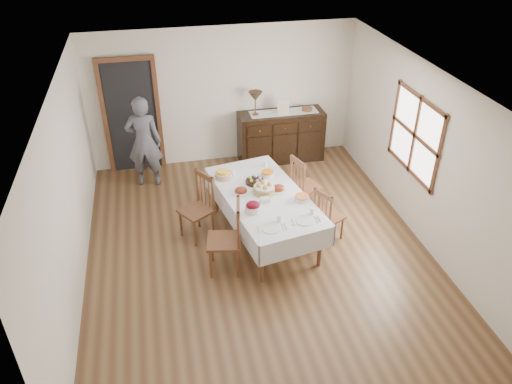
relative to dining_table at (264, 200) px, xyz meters
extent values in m
plane|color=brown|center=(-0.16, -0.29, -0.68)|extent=(6.00, 6.00, 0.00)
cube|color=silver|center=(-0.16, -0.29, 1.92)|extent=(5.00, 6.00, 0.02)
cube|color=silver|center=(-0.16, 2.71, 0.62)|extent=(5.00, 0.02, 2.60)
cube|color=silver|center=(-0.16, -3.29, 0.62)|extent=(5.00, 0.02, 2.60)
cube|color=silver|center=(-2.66, -0.29, 0.62)|extent=(0.02, 6.00, 2.60)
cube|color=silver|center=(2.34, -0.29, 0.62)|extent=(0.02, 6.00, 2.60)
cube|color=white|center=(2.32, 0.01, 0.82)|extent=(0.02, 1.30, 1.10)
cube|color=brown|center=(2.31, 0.01, 0.82)|extent=(0.03, 1.46, 1.26)
cube|color=black|center=(-1.86, 2.67, 0.37)|extent=(0.90, 0.06, 2.10)
cube|color=brown|center=(-1.86, 2.65, 0.37)|extent=(1.04, 0.08, 2.18)
cube|color=silver|center=(0.00, 0.00, 0.07)|extent=(1.48, 2.36, 0.04)
cylinder|color=brown|center=(-0.27, -1.01, -0.32)|extent=(0.06, 0.06, 0.71)
cylinder|color=brown|center=(0.62, -0.85, -0.32)|extent=(0.06, 0.06, 0.71)
cylinder|color=brown|center=(-0.62, 0.85, -0.32)|extent=(0.06, 0.06, 0.71)
cylinder|color=brown|center=(0.27, 1.01, -0.32)|extent=(0.06, 0.06, 0.71)
cube|color=silver|center=(-0.55, -0.10, -0.08)|extent=(0.43, 2.20, 0.34)
cube|color=silver|center=(0.55, 0.10, -0.08)|extent=(0.43, 2.20, 0.34)
cube|color=silver|center=(0.20, -1.09, -0.08)|extent=(1.12, 0.23, 0.34)
cube|color=silver|center=(-0.20, 1.09, -0.08)|extent=(1.12, 0.23, 0.34)
cube|color=brown|center=(-0.72, -0.63, -0.18)|extent=(0.54, 0.54, 0.04)
cylinder|color=brown|center=(-0.87, -0.42, -0.44)|extent=(0.04, 0.04, 0.47)
cylinder|color=brown|center=(-0.94, -0.78, -0.44)|extent=(0.04, 0.04, 0.47)
cylinder|color=brown|center=(-0.50, -0.48, -0.44)|extent=(0.04, 0.04, 0.47)
cylinder|color=brown|center=(-0.57, -0.85, -0.44)|extent=(0.04, 0.04, 0.47)
cylinder|color=brown|center=(-0.48, -0.48, 0.12)|extent=(0.04, 0.04, 0.61)
cylinder|color=brown|center=(-0.55, -0.86, 0.12)|extent=(0.04, 0.04, 0.61)
cube|color=brown|center=(-0.51, -0.67, 0.38)|extent=(0.12, 0.44, 0.09)
cylinder|color=brown|center=(-0.50, -0.57, 0.10)|extent=(0.02, 0.02, 0.50)
cylinder|color=brown|center=(-0.51, -0.67, 0.10)|extent=(0.02, 0.02, 0.50)
cylinder|color=brown|center=(-0.53, -0.77, 0.10)|extent=(0.02, 0.02, 0.50)
cube|color=brown|center=(-1.01, 0.23, -0.21)|extent=(0.60, 0.60, 0.04)
cylinder|color=brown|center=(-1.25, 0.29, -0.45)|extent=(0.04, 0.04, 0.45)
cylinder|color=brown|center=(-1.06, -0.01, -0.45)|extent=(0.04, 0.04, 0.45)
cylinder|color=brown|center=(-0.95, 0.47, -0.45)|extent=(0.04, 0.04, 0.45)
cylinder|color=brown|center=(-0.76, 0.17, -0.45)|extent=(0.04, 0.04, 0.45)
cylinder|color=brown|center=(-0.94, 0.49, 0.08)|extent=(0.04, 0.04, 0.58)
cylinder|color=brown|center=(-0.74, 0.17, 0.08)|extent=(0.04, 0.04, 0.58)
cube|color=brown|center=(-0.84, 0.33, 0.33)|extent=(0.26, 0.38, 0.08)
cylinder|color=brown|center=(-0.89, 0.41, 0.06)|extent=(0.02, 0.02, 0.48)
cylinder|color=brown|center=(-0.84, 0.33, 0.06)|extent=(0.02, 0.02, 0.48)
cylinder|color=brown|center=(-0.79, 0.25, 0.06)|extent=(0.02, 0.02, 0.48)
cube|color=brown|center=(0.95, -0.26, -0.27)|extent=(0.51, 0.51, 0.04)
cylinder|color=brown|center=(1.15, -0.33, -0.49)|extent=(0.03, 0.03, 0.38)
cylinder|color=brown|center=(1.01, -0.06, -0.49)|extent=(0.03, 0.03, 0.38)
cylinder|color=brown|center=(0.89, -0.47, -0.49)|extent=(0.03, 0.03, 0.38)
cylinder|color=brown|center=(0.74, -0.20, -0.49)|extent=(0.03, 0.03, 0.38)
cylinder|color=brown|center=(0.87, -0.49, -0.02)|extent=(0.04, 0.04, 0.50)
cylinder|color=brown|center=(0.72, -0.20, -0.02)|extent=(0.04, 0.04, 0.50)
cube|color=brown|center=(0.80, -0.34, 0.19)|extent=(0.20, 0.33, 0.07)
cylinder|color=brown|center=(0.84, -0.41, -0.04)|extent=(0.02, 0.02, 0.41)
cylinder|color=brown|center=(0.80, -0.34, -0.04)|extent=(0.02, 0.02, 0.41)
cylinder|color=brown|center=(0.76, -0.27, -0.04)|extent=(0.02, 0.02, 0.41)
cube|color=brown|center=(0.85, 0.59, -0.23)|extent=(0.52, 0.52, 0.04)
cylinder|color=brown|center=(1.06, 0.48, -0.46)|extent=(0.04, 0.04, 0.43)
cylinder|color=brown|center=(0.96, 0.80, -0.46)|extent=(0.04, 0.04, 0.43)
cylinder|color=brown|center=(0.74, 0.38, -0.46)|extent=(0.04, 0.04, 0.43)
cylinder|color=brown|center=(0.64, 0.70, -0.46)|extent=(0.04, 0.04, 0.43)
cylinder|color=brown|center=(0.73, 0.36, 0.05)|extent=(0.04, 0.04, 0.55)
cylinder|color=brown|center=(0.62, 0.70, 0.05)|extent=(0.04, 0.04, 0.55)
cube|color=brown|center=(0.67, 0.53, 0.28)|extent=(0.16, 0.39, 0.08)
cylinder|color=brown|center=(0.70, 0.44, 0.03)|extent=(0.02, 0.02, 0.46)
cylinder|color=brown|center=(0.67, 0.53, 0.03)|extent=(0.02, 0.02, 0.46)
cylinder|color=brown|center=(0.64, 0.61, 0.03)|extent=(0.02, 0.02, 0.46)
cube|color=black|center=(0.90, 2.43, -0.18)|extent=(1.64, 0.55, 0.99)
cube|color=black|center=(0.41, 2.15, 0.11)|extent=(0.46, 0.02, 0.20)
sphere|color=brown|center=(0.41, 2.13, 0.11)|extent=(0.03, 0.03, 0.03)
cube|color=black|center=(0.90, 2.15, 0.11)|extent=(0.46, 0.02, 0.20)
sphere|color=brown|center=(0.90, 2.13, 0.11)|extent=(0.03, 0.03, 0.03)
cube|color=black|center=(1.40, 2.15, 0.11)|extent=(0.46, 0.02, 0.20)
sphere|color=brown|center=(1.40, 2.13, 0.11)|extent=(0.03, 0.03, 0.03)
imported|color=#555762|center=(-1.69, 2.02, 0.22)|extent=(0.61, 0.44, 1.79)
cylinder|color=olive|center=(0.01, 0.05, 0.14)|extent=(0.33, 0.33, 0.10)
cylinder|color=white|center=(0.01, 0.05, 0.20)|extent=(0.29, 0.29, 0.02)
sphere|color=#C4843B|center=(0.09, 0.05, 0.23)|extent=(0.08, 0.08, 0.08)
sphere|color=#C4843B|center=(0.01, 0.13, 0.23)|extent=(0.08, 0.08, 0.08)
sphere|color=#C4843B|center=(-0.07, 0.05, 0.23)|extent=(0.08, 0.08, 0.08)
sphere|color=#C4843B|center=(0.01, -0.03, 0.23)|extent=(0.08, 0.08, 0.08)
cylinder|color=black|center=(-0.06, 0.36, 0.11)|extent=(0.29, 0.29, 0.05)
ellipsoid|color=pink|center=(0.02, 0.36, 0.16)|extent=(0.05, 0.05, 0.06)
ellipsoid|color=#74B6E8|center=(-0.04, 0.43, 0.16)|extent=(0.05, 0.05, 0.06)
ellipsoid|color=#92C86B|center=(-0.13, 0.41, 0.16)|extent=(0.05, 0.05, 0.06)
ellipsoid|color=gold|center=(-0.13, 0.31, 0.16)|extent=(0.05, 0.05, 0.06)
ellipsoid|color=#BC8DE7|center=(-0.04, 0.28, 0.16)|extent=(0.05, 0.05, 0.06)
cylinder|color=silver|center=(-0.33, 0.13, 0.10)|extent=(0.29, 0.29, 0.01)
ellipsoid|color=maroon|center=(-0.33, 0.13, 0.13)|extent=(0.19, 0.16, 0.11)
cylinder|color=silver|center=(0.24, 0.07, 0.10)|extent=(0.28, 0.28, 0.01)
ellipsoid|color=maroon|center=(0.24, 0.07, 0.13)|extent=(0.19, 0.16, 0.11)
cylinder|color=silver|center=(-0.26, -0.40, 0.13)|extent=(0.21, 0.21, 0.09)
ellipsoid|color=#590815|center=(-0.26, -0.40, 0.20)|extent=(0.20, 0.17, 0.11)
cylinder|color=silver|center=(0.17, 0.52, 0.12)|extent=(0.20, 0.20, 0.06)
cylinder|color=orange|center=(0.17, 0.52, 0.16)|extent=(0.18, 0.18, 0.03)
cylinder|color=tan|center=(-0.51, 0.61, 0.14)|extent=(0.27, 0.27, 0.09)
cylinder|color=yellow|center=(-0.51, 0.61, 0.20)|extent=(0.20, 0.20, 0.04)
cylinder|color=silver|center=(0.51, -0.26, 0.12)|extent=(0.21, 0.21, 0.05)
cylinder|color=#D7753C|center=(0.51, -0.26, 0.15)|extent=(0.20, 0.20, 0.02)
cube|color=silver|center=(-0.03, -0.20, 0.13)|extent=(0.15, 0.11, 0.07)
cylinder|color=silver|center=(-0.10, -0.86, 0.10)|extent=(0.25, 0.25, 0.01)
cube|color=white|center=(-0.27, -0.86, 0.09)|extent=(0.10, 0.13, 0.01)
cube|color=silver|center=(-0.27, -0.86, 0.10)|extent=(0.04, 0.16, 0.01)
cube|color=silver|center=(0.06, -0.86, 0.09)|extent=(0.05, 0.18, 0.01)
cube|color=silver|center=(0.10, -0.86, 0.09)|extent=(0.04, 0.14, 0.01)
cylinder|color=white|center=(0.05, -0.71, 0.14)|extent=(0.07, 0.07, 0.10)
cylinder|color=silver|center=(0.39, -0.78, 0.10)|extent=(0.25, 0.25, 0.01)
cube|color=white|center=(0.22, -0.78, 0.09)|extent=(0.10, 0.13, 0.01)
cube|color=silver|center=(0.22, -0.78, 0.10)|extent=(0.04, 0.16, 0.01)
cube|color=silver|center=(0.55, -0.78, 0.09)|extent=(0.05, 0.18, 0.01)
cube|color=silver|center=(0.59, -0.78, 0.09)|extent=(0.04, 0.14, 0.01)
cylinder|color=white|center=(0.54, -0.63, 0.14)|extent=(0.07, 0.07, 0.10)
cylinder|color=white|center=(-0.35, 0.65, 0.15)|extent=(0.07, 0.07, 0.11)
cylinder|color=white|center=(0.22, 0.84, 0.14)|extent=(0.06, 0.06, 0.09)
cube|color=white|center=(0.95, 2.44, 0.31)|extent=(1.30, 0.35, 0.01)
cylinder|color=brown|center=(0.40, 2.43, 0.32)|extent=(0.12, 0.12, 0.03)
cylinder|color=brown|center=(0.40, 2.43, 0.46)|extent=(0.02, 0.02, 0.25)
cone|color=#463322|center=(0.40, 2.43, 0.68)|extent=(0.26, 0.26, 0.18)
cube|color=beige|center=(0.91, 2.34, 0.45)|extent=(0.22, 0.08, 0.28)
cylinder|color=brown|center=(1.41, 2.42, 0.34)|extent=(0.20, 0.20, 0.06)
camera|label=1|loc=(-1.46, -6.09, 4.05)|focal=35.00mm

